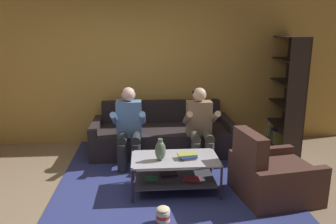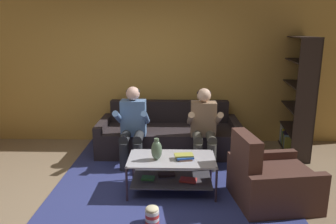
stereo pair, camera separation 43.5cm
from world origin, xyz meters
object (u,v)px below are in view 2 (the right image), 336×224
object	(u,v)px
book_stack	(184,157)
couch	(169,135)
popcorn_tub	(152,215)
person_seated_left	(133,123)
bookshelf	(298,105)
coffee_table	(171,169)
person_seated_right	(204,124)
armchair	(270,181)
vase	(157,150)

from	to	relation	value
book_stack	couch	bearing A→B (deg)	98.57
book_stack	popcorn_tub	world-z (taller)	book_stack
person_seated_left	bookshelf	bearing A→B (deg)	13.72
couch	person_seated_left	size ratio (longest dim) A/B	1.97
person_seated_left	book_stack	size ratio (longest dim) A/B	4.72
person_seated_left	coffee_table	xyz separation A→B (m)	(0.60, -0.89, -0.35)
person_seated_right	armchair	distance (m)	1.39
vase	bookshelf	size ratio (longest dim) A/B	0.14
coffee_table	armchair	xyz separation A→B (m)	(1.17, -0.25, -0.03)
couch	person_seated_left	xyz separation A→B (m)	(-0.54, -0.56, 0.37)
coffee_table	armchair	size ratio (longest dim) A/B	1.08
couch	person_seated_right	size ratio (longest dim) A/B	2.01
person_seated_right	couch	bearing A→B (deg)	133.61
couch	coffee_table	distance (m)	1.46
couch	armchair	xyz separation A→B (m)	(1.24, -1.71, -0.00)
vase	person_seated_right	bearing A→B (deg)	55.24
person_seated_left	bookshelf	world-z (taller)	bookshelf
couch	book_stack	world-z (taller)	couch
person_seated_left	popcorn_tub	distance (m)	1.77
couch	bookshelf	distance (m)	2.24
person_seated_left	coffee_table	world-z (taller)	person_seated_left
person_seated_left	coffee_table	bearing A→B (deg)	-56.02
book_stack	bookshelf	world-z (taller)	bookshelf
book_stack	popcorn_tub	xyz separation A→B (m)	(-0.36, -0.71, -0.38)
armchair	popcorn_tub	bearing A→B (deg)	-160.40
person_seated_right	armchair	size ratio (longest dim) A/B	1.15
book_stack	popcorn_tub	distance (m)	0.88
person_seated_right	coffee_table	world-z (taller)	person_seated_right
person_seated_left	vase	bearing A→B (deg)	-66.25
person_seated_left	book_stack	world-z (taller)	person_seated_left
couch	vase	bearing A→B (deg)	-94.53
person_seated_left	vase	distance (m)	1.04
bookshelf	armchair	xyz separation A→B (m)	(-0.93, -1.81, -0.52)
person_seated_right	coffee_table	bearing A→B (deg)	-118.04
person_seated_left	person_seated_right	world-z (taller)	person_seated_left
couch	person_seated_right	distance (m)	0.86
popcorn_tub	couch	bearing A→B (deg)	86.56
person_seated_left	vase	world-z (taller)	person_seated_left
book_stack	bookshelf	bearing A→B (deg)	39.15
couch	book_stack	xyz separation A→B (m)	(0.22, -1.49, 0.21)
vase	bookshelf	distance (m)	2.81
couch	book_stack	bearing A→B (deg)	-81.43
vase	bookshelf	bearing A→B (deg)	35.11
book_stack	armchair	bearing A→B (deg)	-12.35
vase	couch	bearing A→B (deg)	85.47
coffee_table	person_seated_right	bearing A→B (deg)	61.96
book_stack	popcorn_tub	bearing A→B (deg)	-116.63
couch	person_seated_left	world-z (taller)	person_seated_left
person_seated_left	bookshelf	distance (m)	2.79
couch	armchair	bearing A→B (deg)	-54.09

